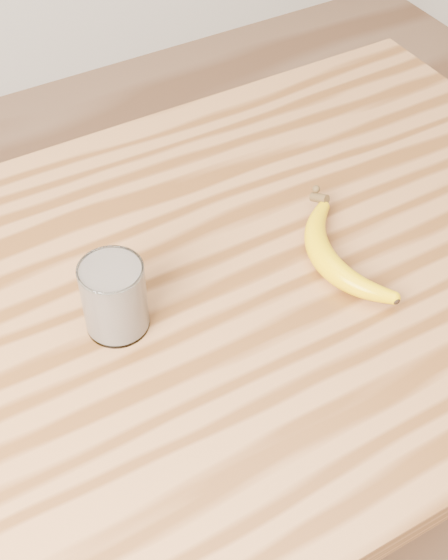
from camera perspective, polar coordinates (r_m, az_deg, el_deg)
table at (r=1.14m, az=-0.20°, el=-4.73°), size 1.20×0.80×0.90m
smoothie_glass at (r=0.97m, az=-8.04°, el=-1.24°), size 0.08×0.08×0.10m
banana at (r=1.06m, az=7.34°, el=1.47°), size 0.14×0.30×0.04m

